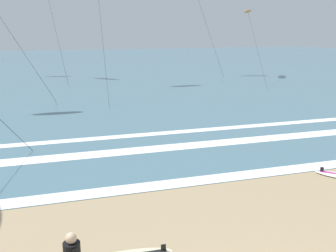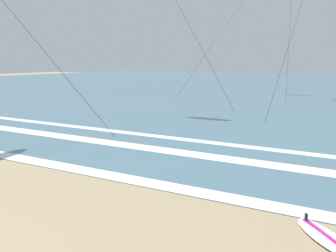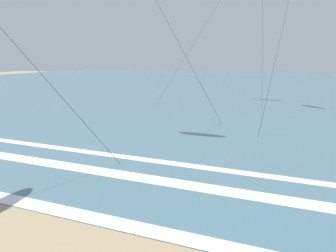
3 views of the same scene
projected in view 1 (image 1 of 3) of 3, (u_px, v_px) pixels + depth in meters
ocean_surface at (78, 66)px, 54.44m from camera, size 140.00×90.00×0.01m
wave_foam_shoreline at (146, 187)px, 12.85m from camera, size 45.45×0.76×0.01m
wave_foam_mid_break at (153, 149)px, 16.91m from camera, size 39.25×0.94×0.01m
wave_foam_outer_break at (164, 133)px, 19.49m from camera, size 42.59×0.63×0.01m
kite_orange_high_right at (248, 12)px, 40.99m from camera, size 4.01×11.02×7.26m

